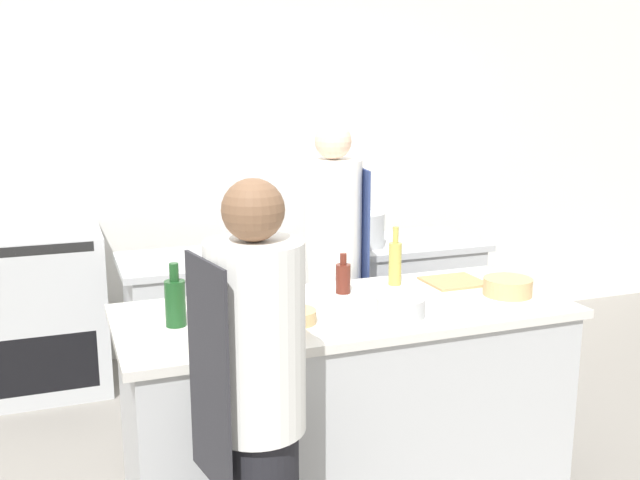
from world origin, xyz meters
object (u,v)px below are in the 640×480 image
at_px(bottle_olive_oil, 175,301).
at_px(bowl_ceramic_blue, 217,340).
at_px(bowl_wooden_salad, 295,316).
at_px(bowl_mixing_large, 508,287).
at_px(oven_range, 39,313).
at_px(chef_at_prep_near, 256,410).
at_px(bottle_wine, 395,262).
at_px(stockpot, 363,230).
at_px(cup, 285,285).
at_px(bottle_vinegar, 343,277).
at_px(bowl_prep_small, 401,307).
at_px(chef_at_stove, 333,274).

relative_size(bottle_olive_oil, bowl_ceramic_blue, 1.49).
relative_size(bowl_ceramic_blue, bowl_wooden_salad, 0.98).
relative_size(bowl_mixing_large, bowl_wooden_salad, 1.26).
xyz_separation_m(oven_range, bowl_wooden_salad, (1.09, -1.87, 0.43)).
height_order(chef_at_prep_near, bottle_olive_oil, chef_at_prep_near).
height_order(bottle_wine, stockpot, bottle_wine).
height_order(bottle_olive_oil, cup, bottle_olive_oil).
bearing_deg(bowl_wooden_salad, oven_range, 120.28).
bearing_deg(oven_range, chef_at_prep_near, -72.85).
height_order(chef_at_prep_near, bowl_ceramic_blue, chef_at_prep_near).
bearing_deg(chef_at_prep_near, bottle_wine, -57.02).
relative_size(chef_at_prep_near, bottle_wine, 5.33).
xyz_separation_m(bottle_vinegar, bowl_wooden_salad, (-0.37, -0.35, -0.05)).
bearing_deg(bottle_vinegar, bowl_prep_small, -75.98).
bearing_deg(chef_at_prep_near, bottle_olive_oil, 1.34).
relative_size(chef_at_prep_near, bowl_wooden_salad, 8.65).
bearing_deg(bottle_vinegar, bowl_mixing_large, -23.09).
xyz_separation_m(bowl_mixing_large, bowl_ceramic_blue, (-1.50, -0.20, -0.02)).
bearing_deg(bottle_wine, bowl_wooden_salad, -149.78).
bearing_deg(chef_at_stove, oven_range, -114.27).
xyz_separation_m(oven_range, bowl_mixing_large, (2.21, -1.84, 0.44)).
height_order(bowl_mixing_large, bowl_ceramic_blue, bowl_mixing_large).
height_order(bowl_wooden_salad, cup, cup).
relative_size(oven_range, bottle_olive_oil, 3.72).
xyz_separation_m(oven_range, chef_at_prep_near, (0.76, -2.45, 0.31)).
bearing_deg(bowl_prep_small, bowl_ceramic_blue, -173.90).
relative_size(bowl_mixing_large, bowl_ceramic_blue, 1.28).
distance_m(bottle_vinegar, bowl_mixing_large, 0.81).
bearing_deg(chef_at_stove, cup, -36.78).
bearing_deg(stockpot, bottle_olive_oil, -140.60).
height_order(chef_at_prep_near, bottle_vinegar, chef_at_prep_near).
bearing_deg(oven_range, stockpot, -16.73).
distance_m(chef_at_stove, cup, 0.60).
distance_m(bottle_wine, cup, 0.60).
height_order(oven_range, bottle_vinegar, bottle_vinegar).
height_order(oven_range, chef_at_prep_near, chef_at_prep_near).
distance_m(chef_at_prep_near, chef_at_stove, 1.64).
bearing_deg(bowl_mixing_large, cup, 159.33).
bearing_deg(bowl_prep_small, cup, 128.17).
bearing_deg(bowl_mixing_large, bowl_wooden_salad, -178.42).
xyz_separation_m(chef_at_stove, bottle_vinegar, (-0.14, -0.48, 0.12)).
bearing_deg(bowl_wooden_salad, stockpot, 55.12).
bearing_deg(cup, bottle_wine, -2.26).
xyz_separation_m(bottle_wine, bowl_prep_small, (-0.20, -0.47, -0.08)).
relative_size(bottle_vinegar, bottle_wine, 0.66).
xyz_separation_m(bowl_mixing_large, stockpot, (-0.23, 1.24, 0.07)).
xyz_separation_m(oven_range, bottle_vinegar, (1.46, -1.52, 0.48)).
xyz_separation_m(chef_at_prep_near, bottle_wine, (1.02, 0.97, 0.22)).
distance_m(bowl_ceramic_blue, stockpot, 1.92).
bearing_deg(bottle_vinegar, bottle_wine, 8.54).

